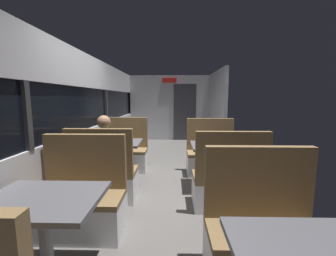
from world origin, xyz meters
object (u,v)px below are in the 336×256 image
Objects in this scene: bench_rear_aisle_facing_entry at (211,157)px; seated_passenger at (105,163)px; bench_near_window_facing_entry at (82,204)px; coffee_cup_secondary at (212,141)px; dining_table_near_window at (43,209)px; bench_front_aisle_facing_entry at (263,241)px; bench_rear_aisle_facing_end at (228,185)px; dining_table_mid_window at (115,147)px; bench_mid_window_facing_end at (104,178)px; dining_table_rear_aisle at (218,151)px; coffee_cup_primary at (106,140)px; bench_mid_window_facing_entry at (124,154)px.

seated_passenger is (-1.79, -1.13, 0.21)m from bench_rear_aisle_facing_entry.
bench_rear_aisle_facing_entry is (1.79, 1.99, 0.00)m from bench_near_window_facing_entry.
coffee_cup_secondary is (1.69, 0.51, 0.25)m from seated_passenger.
dining_table_near_window is 1.82m from bench_front_aisle_facing_entry.
bench_rear_aisle_facing_end is 0.87× the size of seated_passenger.
bench_mid_window_facing_end is (0.00, -0.70, -0.31)m from dining_table_mid_window.
bench_rear_aisle_facing_end is 0.91m from coffee_cup_secondary.
bench_mid_window_facing_end reaches higher than coffee_cup_secondary.
bench_rear_aisle_facing_end is at bearing -26.68° from dining_table_mid_window.
coffee_cup_primary is (-1.94, 0.13, 0.15)m from dining_table_rear_aisle.
bench_near_window_facing_entry is at bearing 90.00° from dining_table_near_window.
bench_rear_aisle_facing_entry is at bearing 48.06° from bench_near_window_facing_entry.
bench_rear_aisle_facing_entry is (1.79, 0.50, -0.31)m from dining_table_mid_window.
bench_mid_window_facing_entry is 3.32m from bench_front_aisle_facing_entry.
coffee_cup_secondary is (1.83, -0.05, 0.00)m from coffee_cup_primary.
dining_table_mid_window is 0.77m from bench_mid_window_facing_entry.
bench_rear_aisle_facing_end is at bearing 18.33° from bench_near_window_facing_entry.
bench_rear_aisle_facing_entry is (1.79, -0.20, 0.00)m from bench_mid_window_facing_entry.
bench_mid_window_facing_end is at bearing 173.62° from bench_rear_aisle_facing_end.
bench_mid_window_facing_end is at bearing 142.11° from bench_front_aisle_facing_entry.
bench_mid_window_facing_end is 12.22× the size of coffee_cup_secondary.
bench_rear_aisle_facing_end reaches higher than dining_table_rear_aisle.
bench_mid_window_facing_entry is at bearing 90.00° from bench_mid_window_facing_end.
coffee_cup_secondary is at bearing 50.90° from dining_table_near_window.
bench_near_window_facing_entry is 1.50m from coffee_cup_primary.
bench_mid_window_facing_end and bench_rear_aisle_facing_entry have the same top height.
dining_table_rear_aisle is at bearing 48.06° from dining_table_near_window.
bench_rear_aisle_facing_end is (1.79, -0.20, 0.00)m from bench_mid_window_facing_end.
seated_passenger reaches higher than coffee_cup_secondary.
bench_rear_aisle_facing_entry is (1.79, 1.20, 0.00)m from bench_mid_window_facing_end.
dining_table_mid_window is 0.82× the size of bench_rear_aisle_facing_end.
dining_table_mid_window is at bearing 130.55° from bench_front_aisle_facing_entry.
dining_table_rear_aisle is at bearing -26.68° from bench_mid_window_facing_entry.
bench_front_aisle_facing_entry is 1.22× the size of dining_table_rear_aisle.
bench_rear_aisle_facing_end reaches higher than coffee_cup_primary.
bench_rear_aisle_facing_end is 1.40m from bench_rear_aisle_facing_entry.
dining_table_mid_window is 2.03m from bench_rear_aisle_facing_end.
dining_table_mid_window is at bearing -164.41° from bench_rear_aisle_facing_entry.
bench_mid_window_facing_end reaches higher than coffee_cup_primary.
bench_front_aisle_facing_entry is 2.59m from bench_rear_aisle_facing_entry.
coffee_cup_primary is (-1.94, 2.03, 0.46)m from bench_front_aisle_facing_entry.
dining_table_mid_window is 0.77m from bench_mid_window_facing_end.
coffee_cup_secondary is (-0.10, 1.97, 0.46)m from bench_front_aisle_facing_entry.
dining_table_mid_window and dining_table_rear_aisle have the same top height.
bench_mid_window_facing_end is 2.27m from bench_front_aisle_facing_entry.
dining_table_rear_aisle is at bearing -38.43° from coffee_cup_secondary.
bench_rear_aisle_facing_end is 12.22× the size of coffee_cup_secondary.
bench_mid_window_facing_entry is 0.87× the size of seated_passenger.
bench_mid_window_facing_end is 0.79m from coffee_cup_primary.
seated_passenger reaches higher than bench_mid_window_facing_end.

